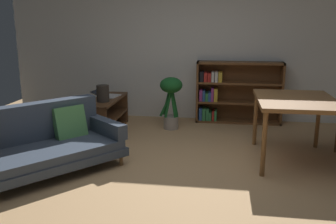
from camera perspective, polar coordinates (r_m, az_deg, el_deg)
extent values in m
plane|color=tan|center=(4.26, 1.42, -9.92)|extent=(8.16, 8.16, 0.00)
cube|color=silver|center=(6.60, 4.43, 10.57)|extent=(6.80, 0.10, 2.70)
cylinder|color=olive|center=(4.57, -7.32, -7.51)|extent=(0.04, 0.04, 0.12)
cylinder|color=olive|center=(5.16, -11.93, -5.18)|extent=(0.04, 0.04, 0.12)
cube|color=#384251|center=(4.45, -20.08, -7.34)|extent=(1.95, 2.09, 0.10)
cube|color=#384251|center=(4.41, -20.19, -6.13)|extent=(1.87, 2.01, 0.10)
cube|color=#384251|center=(4.64, -22.01, -1.75)|extent=(1.38, 1.59, 0.45)
cube|color=#384251|center=(4.76, -9.84, -2.22)|extent=(0.72, 0.64, 0.19)
cube|color=#4C894C|center=(4.73, -15.07, -1.55)|extent=(0.41, 0.43, 0.41)
cube|color=#56351E|center=(6.52, -8.01, 0.82)|extent=(0.40, 0.04, 0.53)
cube|color=#56351E|center=(5.43, -11.53, -1.97)|extent=(0.40, 0.04, 0.53)
cube|color=#56351E|center=(5.98, -9.59, -0.77)|extent=(0.40, 1.19, 0.04)
cube|color=#56351E|center=(5.92, -9.70, 1.87)|extent=(0.40, 1.23, 0.04)
cube|color=#56351E|center=(6.03, -9.51, -2.72)|extent=(0.40, 1.19, 0.04)
cube|color=silver|center=(6.06, -8.87, 2.46)|extent=(0.27, 0.35, 0.02)
cube|color=black|center=(6.15, -10.59, 2.98)|extent=(0.24, 0.34, 0.08)
cylinder|color=#2D2823|center=(5.67, -10.13, 2.86)|extent=(0.19, 0.19, 0.25)
cylinder|color=slate|center=(5.66, -10.15, 3.37)|extent=(0.11, 0.11, 0.01)
cylinder|color=#9E9389|center=(6.05, 0.48, -1.63)|extent=(0.24, 0.24, 0.21)
cylinder|color=#195623|center=(5.96, 0.96, 1.08)|extent=(0.14, 0.07, 0.40)
cylinder|color=#195623|center=(6.02, 0.97, 1.87)|extent=(0.13, 0.15, 0.54)
cylinder|color=#195623|center=(6.05, -0.08, 1.83)|extent=(0.19, 0.19, 0.53)
cylinder|color=#195623|center=(6.00, -0.34, 1.09)|extent=(0.21, 0.04, 0.39)
cylinder|color=#195623|center=(5.94, 0.04, 1.27)|extent=(0.12, 0.14, 0.45)
cylinder|color=#195623|center=(5.94, 0.81, 1.18)|extent=(0.11, 0.11, 0.43)
ellipsoid|color=#195623|center=(5.92, 0.49, 4.22)|extent=(0.37, 0.37, 0.26)
cylinder|color=brown|center=(5.34, 13.49, -1.09)|extent=(0.06, 0.06, 0.76)
cylinder|color=brown|center=(4.27, 14.73, -4.94)|extent=(0.06, 0.06, 0.76)
cylinder|color=brown|center=(5.49, 22.35, -1.37)|extent=(0.06, 0.06, 0.76)
cube|color=brown|center=(4.77, 19.40, 1.71)|extent=(0.95, 1.23, 0.05)
cube|color=brown|center=(6.48, 4.65, 3.22)|extent=(0.04, 0.32, 1.06)
cube|color=brown|center=(6.54, 17.27, 2.75)|extent=(0.04, 0.32, 1.06)
cube|color=brown|center=(6.40, 11.20, 7.53)|extent=(1.47, 0.32, 0.04)
cube|color=brown|center=(6.59, 10.79, -1.40)|extent=(1.47, 0.32, 0.04)
cube|color=brown|center=(6.61, 10.95, 3.22)|extent=(1.43, 0.04, 1.06)
cube|color=brown|center=(6.51, 10.93, 1.53)|extent=(1.43, 0.31, 0.04)
cube|color=brown|center=(6.44, 11.06, 4.49)|extent=(1.43, 0.31, 0.04)
cube|color=#2D5199|center=(6.54, 5.13, -0.21)|extent=(0.05, 0.23, 0.21)
cube|color=#337F47|center=(6.54, 5.66, -0.22)|extent=(0.06, 0.27, 0.21)
cube|color=#337F47|center=(6.53, 6.19, -0.26)|extent=(0.05, 0.24, 0.20)
cube|color=#337F47|center=(6.55, 6.61, -0.53)|extent=(0.04, 0.26, 0.14)
cube|color=red|center=(6.54, 7.05, -0.47)|extent=(0.03, 0.27, 0.16)
cube|color=#337F47|center=(6.54, 7.43, -0.44)|extent=(0.04, 0.26, 0.17)
cube|color=#993884|center=(6.46, 5.19, 2.68)|extent=(0.05, 0.23, 0.19)
cube|color=#2D5199|center=(6.47, 5.65, 2.62)|extent=(0.04, 0.25, 0.18)
cube|color=#337F47|center=(6.46, 6.09, 2.44)|extent=(0.05, 0.23, 0.14)
cube|color=#2D5199|center=(6.47, 6.54, 2.48)|extent=(0.05, 0.25, 0.16)
cube|color=#993884|center=(6.45, 6.96, 2.79)|extent=(0.04, 0.23, 0.23)
cube|color=gold|center=(6.46, 7.48, 2.73)|extent=(0.06, 0.26, 0.22)
cube|color=black|center=(6.40, 5.32, 5.57)|extent=(0.07, 0.21, 0.17)
cube|color=red|center=(6.41, 5.92, 5.50)|extent=(0.05, 0.25, 0.16)
cube|color=red|center=(6.40, 6.49, 5.44)|extent=(0.06, 0.20, 0.15)
cube|color=silver|center=(6.40, 7.04, 5.52)|extent=(0.05, 0.23, 0.17)
cube|color=silver|center=(6.41, 7.57, 5.50)|extent=(0.05, 0.26, 0.17)
cube|color=gold|center=(6.40, 8.17, 5.49)|extent=(0.06, 0.25, 0.17)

